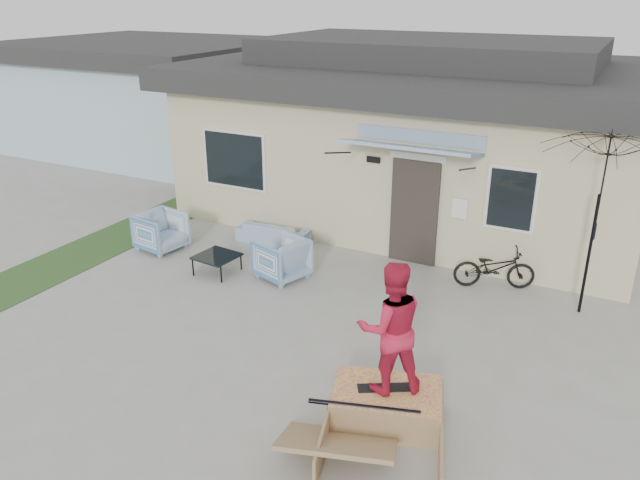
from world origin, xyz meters
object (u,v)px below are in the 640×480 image
at_px(armchair_left, 161,229).
at_px(skater, 391,326).
at_px(loveseat, 273,229).
at_px(skateboard, 388,387).
at_px(coffee_table, 217,264).
at_px(armchair_right, 282,256).
at_px(bicycle, 495,264).
at_px(skate_ramp, 387,406).
at_px(patio_umbrella, 596,215).

xyz_separation_m(armchair_left, skater, (6.26, -3.03, 0.91)).
distance_m(loveseat, skateboard, 6.25).
bearing_deg(coffee_table, loveseat, 85.34).
bearing_deg(armchair_right, armchair_left, -72.20).
relative_size(armchair_right, bicycle, 0.59).
relative_size(coffee_table, skateboard, 0.97).
height_order(coffee_table, skater, skater).
bearing_deg(skater, loveseat, -80.73).
xyz_separation_m(bicycle, skate_ramp, (-0.33, -4.47, -0.24)).
bearing_deg(skateboard, coffee_table, 120.31).
height_order(bicycle, skateboard, bicycle).
distance_m(skateboard, skater, 0.88).
relative_size(patio_umbrella, skater, 1.45).
bearing_deg(skateboard, patio_umbrella, 35.88).
height_order(patio_umbrella, skater, skater).
height_order(skate_ramp, skateboard, skateboard).
bearing_deg(skate_ramp, armchair_left, 136.99).
xyz_separation_m(skate_ramp, skater, (-0.01, 0.04, 1.13)).
bearing_deg(armchair_right, skater, 66.21).
xyz_separation_m(armchair_right, skater, (3.32, -3.00, 0.92)).
relative_size(skate_ramp, skater, 1.05).
bearing_deg(skateboard, armchair_right, 108.08).
distance_m(coffee_table, patio_umbrella, 6.78).
xyz_separation_m(armchair_right, skate_ramp, (3.33, -3.04, -0.21)).
height_order(loveseat, patio_umbrella, patio_umbrella).
bearing_deg(skater, coffee_table, -65.25).
relative_size(armchair_right, skate_ramp, 0.48).
xyz_separation_m(coffee_table, skate_ramp, (4.55, -2.65, 0.04)).
bearing_deg(patio_umbrella, skateboard, -114.30).
relative_size(bicycle, skate_ramp, 0.81).
height_order(armchair_left, skater, skater).
bearing_deg(skate_ramp, coffee_table, 132.85).
height_order(loveseat, skateboard, loveseat).
bearing_deg(armchair_left, skateboard, -107.02).
bearing_deg(armchair_right, loveseat, -125.18).
height_order(loveseat, skate_ramp, loveseat).
height_order(armchair_left, armchair_right, armchair_left).
distance_m(bicycle, patio_umbrella, 2.02).
relative_size(coffee_table, skater, 0.43).
bearing_deg(loveseat, armchair_left, 32.80).
bearing_deg(loveseat, bicycle, 175.46).
distance_m(armchair_right, bicycle, 3.93).
bearing_deg(patio_umbrella, skater, -114.30).
bearing_deg(bicycle, coffee_table, 88.81).
bearing_deg(armchair_left, skate_ramp, -107.29).
height_order(patio_umbrella, skateboard, patio_umbrella).
bearing_deg(patio_umbrella, coffee_table, -166.48).
relative_size(bicycle, skateboard, 1.94).
distance_m(armchair_right, patio_umbrella, 5.48).
bearing_deg(bicycle, armchair_right, 89.63).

